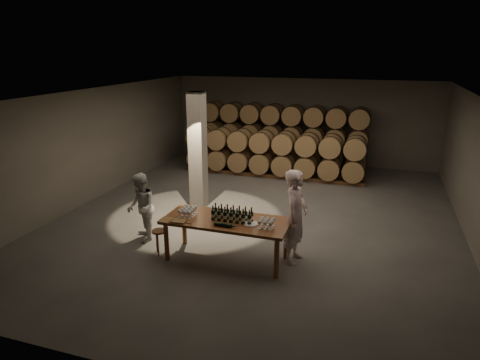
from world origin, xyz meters
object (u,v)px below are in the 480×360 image
(stool, at_px, (159,235))
(person_woman, at_px, (141,208))
(person_man, at_px, (295,217))
(bottle_cluster, at_px, (232,216))
(plate, at_px, (251,224))
(tasting_table, at_px, (226,224))
(notebook_near, at_px, (179,221))

(stool, bearing_deg, person_woman, 145.70)
(person_man, bearing_deg, person_woman, 98.92)
(person_woman, bearing_deg, bottle_cluster, 46.48)
(plate, distance_m, person_man, 0.94)
(tasting_table, relative_size, bottle_cluster, 3.02)
(bottle_cluster, bearing_deg, tasting_table, 166.89)
(person_man, bearing_deg, notebook_near, 116.78)
(plate, xyz_separation_m, stool, (-2.01, -0.14, -0.47))
(bottle_cluster, bearing_deg, plate, -5.49)
(plate, bearing_deg, stool, -176.09)
(tasting_table, height_order, person_woman, person_woman)
(tasting_table, distance_m, person_woman, 2.19)
(stool, xyz_separation_m, person_woman, (-0.71, 0.48, 0.36))
(stool, relative_size, person_woman, 0.34)
(bottle_cluster, relative_size, notebook_near, 3.10)
(bottle_cluster, xyz_separation_m, stool, (-1.60, -0.18, -0.57))
(tasting_table, height_order, plate, plate)
(bottle_cluster, distance_m, person_man, 1.30)
(tasting_table, height_order, person_man, person_man)
(plate, height_order, person_woman, person_woman)
(tasting_table, height_order, bottle_cluster, bottle_cluster)
(tasting_table, distance_m, stool, 1.52)
(notebook_near, bearing_deg, person_woman, 148.35)
(stool, height_order, person_man, person_man)
(bottle_cluster, height_order, plate, bottle_cluster)
(plate, distance_m, person_woman, 2.75)
(person_man, bearing_deg, tasting_table, 112.76)
(bottle_cluster, xyz_separation_m, person_woman, (-2.31, 0.31, -0.22))
(person_man, bearing_deg, stool, 108.98)
(bottle_cluster, height_order, notebook_near, bottle_cluster)
(tasting_table, xyz_separation_m, plate, (0.55, -0.07, 0.11))
(plate, relative_size, notebook_near, 1.12)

